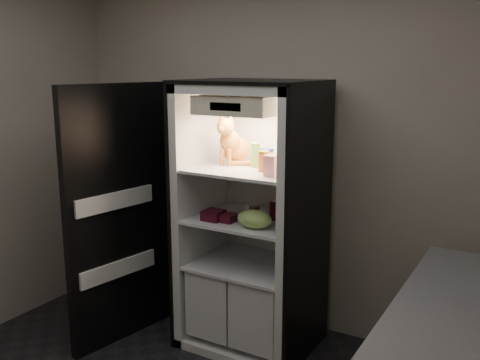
# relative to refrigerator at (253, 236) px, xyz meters

# --- Properties ---
(room_shell) EXTENTS (3.60, 3.60, 3.60)m
(room_shell) POSITION_rel_refrigerator_xyz_m (0.00, -1.38, 0.83)
(room_shell) COLOR white
(room_shell) RESTS_ON floor
(refrigerator) EXTENTS (0.90, 0.72, 1.88)m
(refrigerator) POSITION_rel_refrigerator_xyz_m (0.00, 0.00, 0.00)
(refrigerator) COLOR white
(refrigerator) RESTS_ON floor
(fridge_door) EXTENTS (0.21, 0.87, 1.85)m
(fridge_door) POSITION_rel_refrigerator_xyz_m (-0.85, -0.43, 0.12)
(fridge_door) COLOR black
(fridge_door) RESTS_ON floor
(tabby_cat) EXTENTS (0.29, 0.33, 0.36)m
(tabby_cat) POSITION_rel_refrigerator_xyz_m (-0.18, 0.03, 0.63)
(tabby_cat) COLOR #B86017
(tabby_cat) RESTS_ON refrigerator
(parmesan_shaker) EXTENTS (0.06, 0.06, 0.17)m
(parmesan_shaker) POSITION_rel_refrigerator_xyz_m (0.02, -0.01, 0.58)
(parmesan_shaker) COLOR green
(parmesan_shaker) RESTS_ON refrigerator
(mayo_tub) EXTENTS (0.09, 0.09, 0.13)m
(mayo_tub) POSITION_rel_refrigerator_xyz_m (0.09, 0.03, 0.56)
(mayo_tub) COLOR white
(mayo_tub) RESTS_ON refrigerator
(salsa_jar) EXTENTS (0.08, 0.08, 0.14)m
(salsa_jar) POSITION_rel_refrigerator_xyz_m (0.14, -0.11, 0.57)
(salsa_jar) COLOR maroon
(salsa_jar) RESTS_ON refrigerator
(pepper_jar) EXTENTS (0.12, 0.12, 0.20)m
(pepper_jar) POSITION_rel_refrigerator_xyz_m (0.26, 0.06, 0.60)
(pepper_jar) COLOR #9C2D14
(pepper_jar) RESTS_ON refrigerator
(cream_carton) EXTENTS (0.08, 0.08, 0.13)m
(cream_carton) POSITION_rel_refrigerator_xyz_m (0.25, -0.22, 0.56)
(cream_carton) COLOR white
(cream_carton) RESTS_ON refrigerator
(soda_can_a) EXTENTS (0.07, 0.07, 0.14)m
(soda_can_a) POSITION_rel_refrigerator_xyz_m (0.18, -0.01, 0.22)
(soda_can_a) COLOR black
(soda_can_a) RESTS_ON refrigerator
(soda_can_b) EXTENTS (0.06, 0.06, 0.12)m
(soda_can_b) POSITION_rel_refrigerator_xyz_m (0.28, -0.05, 0.21)
(soda_can_b) COLOR black
(soda_can_b) RESTS_ON refrigerator
(soda_can_c) EXTENTS (0.06, 0.06, 0.12)m
(soda_can_c) POSITION_rel_refrigerator_xyz_m (0.25, -0.07, 0.21)
(soda_can_c) COLOR black
(soda_can_c) RESTS_ON refrigerator
(condiment_jar) EXTENTS (0.07, 0.07, 0.10)m
(condiment_jar) POSITION_rel_refrigerator_xyz_m (0.04, -0.05, 0.20)
(condiment_jar) COLOR #533017
(condiment_jar) RESTS_ON refrigerator
(grape_bag) EXTENTS (0.23, 0.17, 0.12)m
(grape_bag) POSITION_rel_refrigerator_xyz_m (0.14, -0.24, 0.21)
(grape_bag) COLOR #90B755
(grape_bag) RESTS_ON refrigerator
(berry_box_left) EXTENTS (0.13, 0.13, 0.07)m
(berry_box_left) POSITION_rel_refrigerator_xyz_m (-0.18, -0.22, 0.18)
(berry_box_left) COLOR #500D1E
(berry_box_left) RESTS_ON refrigerator
(berry_box_right) EXTENTS (0.11, 0.11, 0.05)m
(berry_box_right) POSITION_rel_refrigerator_xyz_m (-0.08, -0.21, 0.18)
(berry_box_right) COLOR #500D1E
(berry_box_right) RESTS_ON refrigerator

